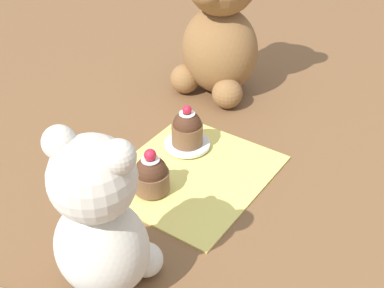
{
  "coord_description": "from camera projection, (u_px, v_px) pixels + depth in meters",
  "views": [
    {
      "loc": [
        -0.34,
        0.5,
        0.5
      ],
      "look_at": [
        0.0,
        0.0,
        0.06
      ],
      "focal_mm": 50.0,
      "sensor_mm": 36.0,
      "label": 1
    }
  ],
  "objects": [
    {
      "name": "ground_plane",
      "position": [
        192.0,
        175.0,
        0.78
      ],
      "size": [
        4.0,
        4.0,
        0.0
      ],
      "primitive_type": "plane",
      "color": "brown"
    },
    {
      "name": "knitted_placemat",
      "position": [
        192.0,
        173.0,
        0.78
      ],
      "size": [
        0.2,
        0.24,
        0.01
      ],
      "primitive_type": "cube",
      "color": "#E0D166",
      "rests_on": "ground_plane"
    },
    {
      "name": "cupcake_near_cream_bear",
      "position": [
        151.0,
        175.0,
        0.74
      ],
      "size": [
        0.05,
        0.05,
        0.07
      ],
      "color": "brown",
      "rests_on": "knitted_placemat"
    },
    {
      "name": "teddy_bear_tan",
      "position": [
        219.0,
        24.0,
        0.91
      ],
      "size": [
        0.14,
        0.14,
        0.28
      ],
      "rotation": [
        0.0,
        0.0,
        3.12
      ],
      "color": "olive",
      "rests_on": "ground_plane"
    },
    {
      "name": "teddy_bear_cream",
      "position": [
        100.0,
        221.0,
        0.57
      ],
      "size": [
        0.13,
        0.12,
        0.21
      ],
      "rotation": [
        0.0,
        0.0,
        0.23
      ],
      "color": "beige",
      "rests_on": "ground_plane"
    },
    {
      "name": "saucer_plate",
      "position": [
        187.0,
        144.0,
        0.83
      ],
      "size": [
        0.07,
        0.07,
        0.01
      ],
      "primitive_type": "cylinder",
      "color": "silver",
      "rests_on": "knitted_placemat"
    },
    {
      "name": "cupcake_near_tan_bear",
      "position": [
        187.0,
        129.0,
        0.82
      ],
      "size": [
        0.05,
        0.05,
        0.07
      ],
      "color": "brown",
      "rests_on": "saucer_plate"
    }
  ]
}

